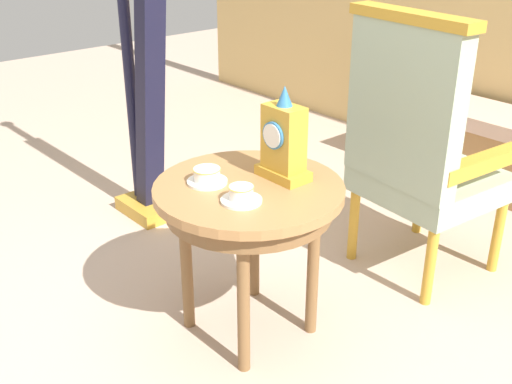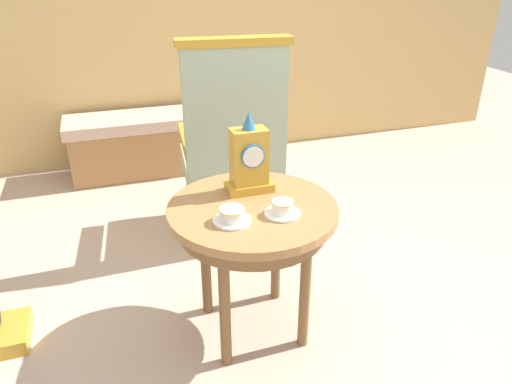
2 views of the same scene
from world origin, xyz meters
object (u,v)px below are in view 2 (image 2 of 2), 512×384
at_px(side_table, 253,223).
at_px(armchair, 232,139).
at_px(mantel_clock, 249,160).
at_px(window_bench, 142,144).
at_px(teacup_left, 232,216).
at_px(teacup_right, 282,209).

xyz_separation_m(side_table, armchair, (0.14, 0.79, 0.06)).
distance_m(mantel_clock, window_bench, 1.85).
height_order(teacup_left, armchair, armchair).
height_order(mantel_clock, armchair, armchair).
relative_size(side_table, window_bench, 0.63).
xyz_separation_m(teacup_right, armchair, (0.05, 0.89, -0.04)).
distance_m(teacup_left, armchair, 0.92).
bearing_deg(side_table, mantel_clock, 77.74).
distance_m(teacup_right, armchair, 0.90).
bearing_deg(teacup_right, side_table, 129.13).
xyz_separation_m(mantel_clock, window_bench, (-0.29, 1.76, -0.52)).
relative_size(side_table, mantel_clock, 2.00).
distance_m(side_table, mantel_clock, 0.25).
relative_size(teacup_right, mantel_clock, 0.41).
bearing_deg(mantel_clock, window_bench, 99.25).
xyz_separation_m(side_table, mantel_clock, (0.03, 0.13, 0.21)).
distance_m(teacup_left, teacup_right, 0.19).
bearing_deg(teacup_right, teacup_left, 178.23).
xyz_separation_m(teacup_left, window_bench, (-0.15, 1.99, -0.41)).
bearing_deg(teacup_left, window_bench, 94.22).
height_order(teacup_right, mantel_clock, mantel_clock).
relative_size(teacup_right, armchair, 0.12).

